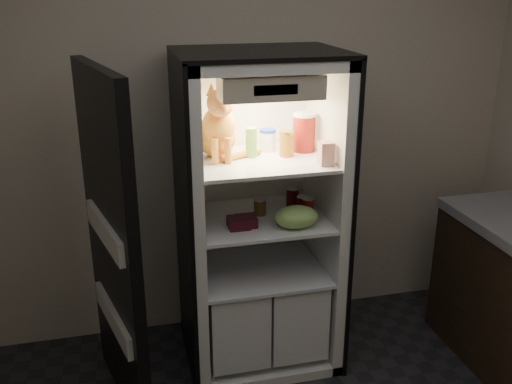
% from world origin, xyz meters
% --- Properties ---
extents(room_shell, '(3.60, 3.60, 3.60)m').
position_xyz_m(room_shell, '(0.00, 0.00, 1.62)').
color(room_shell, white).
rests_on(room_shell, floor).
extents(refrigerator, '(0.90, 0.72, 1.88)m').
position_xyz_m(refrigerator, '(0.00, 1.38, 0.79)').
color(refrigerator, white).
rests_on(refrigerator, floor).
extents(fridge_door, '(0.27, 0.86, 1.85)m').
position_xyz_m(fridge_door, '(-0.83, 1.13, 0.91)').
color(fridge_door, black).
rests_on(fridge_door, floor).
extents(tabby_cat, '(0.36, 0.41, 0.44)m').
position_xyz_m(tabby_cat, '(-0.22, 1.39, 1.45)').
color(tabby_cat, orange).
rests_on(tabby_cat, refrigerator).
extents(parmesan_shaker, '(0.06, 0.06, 0.17)m').
position_xyz_m(parmesan_shaker, '(-0.04, 1.36, 1.37)').
color(parmesan_shaker, '#238332').
rests_on(parmesan_shaker, refrigerator).
extents(mayo_tub, '(0.09, 0.09, 0.13)m').
position_xyz_m(mayo_tub, '(0.08, 1.46, 1.35)').
color(mayo_tub, white).
rests_on(mayo_tub, refrigerator).
extents(salsa_jar, '(0.08, 0.08, 0.15)m').
position_xyz_m(salsa_jar, '(0.15, 1.33, 1.36)').
color(salsa_jar, maroon).
rests_on(salsa_jar, refrigerator).
extents(pepper_jar, '(0.13, 0.13, 0.22)m').
position_xyz_m(pepper_jar, '(0.28, 1.41, 1.40)').
color(pepper_jar, '#A41C15').
rests_on(pepper_jar, refrigerator).
extents(cream_carton, '(0.07, 0.07, 0.13)m').
position_xyz_m(cream_carton, '(0.31, 1.12, 1.35)').
color(cream_carton, silver).
rests_on(cream_carton, refrigerator).
extents(soda_can_a, '(0.07, 0.07, 0.13)m').
position_xyz_m(soda_can_a, '(0.21, 1.39, 1.01)').
color(soda_can_a, black).
rests_on(soda_can_a, refrigerator).
extents(soda_can_b, '(0.06, 0.06, 0.11)m').
position_xyz_m(soda_can_b, '(0.24, 1.30, 1.00)').
color(soda_can_b, black).
rests_on(soda_can_b, refrigerator).
extents(soda_can_c, '(0.07, 0.07, 0.13)m').
position_xyz_m(soda_can_c, '(0.25, 1.21, 1.01)').
color(soda_can_c, black).
rests_on(soda_can_c, refrigerator).
extents(condiment_jar, '(0.07, 0.07, 0.10)m').
position_xyz_m(condiment_jar, '(0.01, 1.36, 0.99)').
color(condiment_jar, brown).
rests_on(condiment_jar, refrigerator).
extents(grape_bag, '(0.24, 0.18, 0.12)m').
position_xyz_m(grape_bag, '(0.15, 1.13, 1.00)').
color(grape_bag, '#85C15A').
rests_on(grape_bag, refrigerator).
extents(berry_box_left, '(0.12, 0.12, 0.06)m').
position_xyz_m(berry_box_left, '(-0.15, 1.20, 0.97)').
color(berry_box_left, '#490C1B').
rests_on(berry_box_left, refrigerator).
extents(berry_box_right, '(0.11, 0.11, 0.06)m').
position_xyz_m(berry_box_right, '(-0.11, 1.21, 0.97)').
color(berry_box_right, '#490C1B').
rests_on(berry_box_right, refrigerator).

